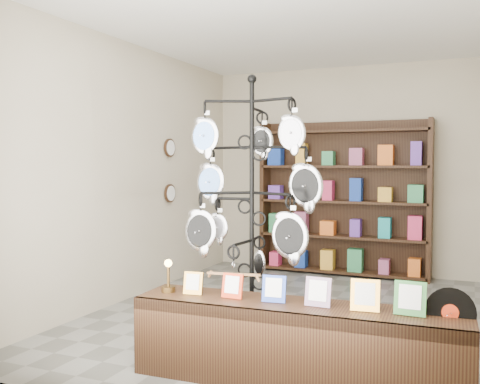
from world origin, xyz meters
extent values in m
plane|color=slate|center=(0.00, 0.00, 0.00)|extent=(5.00, 5.00, 0.00)
plane|color=#BFB399|center=(0.00, 2.50, 1.50)|extent=(4.00, 0.00, 4.00)
plane|color=#BFB399|center=(0.00, -2.50, 1.50)|extent=(4.00, 0.00, 4.00)
plane|color=#BFB399|center=(-2.00, 0.00, 1.50)|extent=(0.00, 5.00, 5.00)
plane|color=white|center=(0.00, 0.00, 3.00)|extent=(5.00, 5.00, 0.00)
cylinder|color=black|center=(0.01, -1.18, 0.02)|extent=(0.52, 0.52, 0.03)
cylinder|color=black|center=(0.01, -1.18, 1.13)|extent=(0.04, 0.04, 2.27)
sphere|color=black|center=(0.01, -1.18, 2.29)|extent=(0.08, 0.08, 0.08)
ellipsoid|color=silver|center=(-0.02, -0.94, 0.71)|extent=(0.12, 0.05, 0.24)
cube|color=#AC7447|center=(-0.01, -1.50, 0.72)|extent=(0.43, 0.10, 0.04)
cube|color=black|center=(0.55, -1.68, 0.29)|extent=(2.40, 0.59, 0.58)
cube|color=gold|center=(-0.26, -1.71, 0.67)|extent=(0.15, 0.06, 0.17)
cube|color=red|center=(0.06, -1.70, 0.68)|extent=(0.16, 0.06, 0.18)
cube|color=#263FA5|center=(0.39, -1.68, 0.68)|extent=(0.18, 0.07, 0.19)
cube|color=#E54C33|center=(0.71, -1.67, 0.69)|extent=(0.19, 0.07, 0.20)
cube|color=gold|center=(1.04, -1.65, 0.69)|extent=(0.20, 0.07, 0.22)
cube|color=#337233|center=(1.33, -1.64, 0.70)|extent=(0.21, 0.07, 0.23)
cylinder|color=black|center=(1.58, -1.58, 0.61)|extent=(0.33, 0.09, 0.32)
cylinder|color=red|center=(1.58, -1.58, 0.61)|extent=(0.11, 0.03, 0.11)
cylinder|color=#483114|center=(-0.48, -1.72, 0.61)|extent=(0.11, 0.11, 0.04)
cylinder|color=#483114|center=(-0.48, -1.72, 0.70)|extent=(0.02, 0.02, 0.15)
sphere|color=#FFBF59|center=(-0.48, -1.72, 0.81)|extent=(0.06, 0.06, 0.06)
cube|color=black|center=(0.00, 2.44, 1.10)|extent=(2.40, 0.04, 2.20)
cube|color=black|center=(-1.18, 2.28, 1.10)|extent=(0.06, 0.36, 2.20)
cube|color=black|center=(1.18, 2.28, 1.10)|extent=(0.06, 0.36, 2.20)
cube|color=black|center=(0.00, 2.28, 0.05)|extent=(2.36, 0.36, 0.04)
cube|color=black|center=(0.00, 2.28, 0.55)|extent=(2.36, 0.36, 0.03)
cube|color=black|center=(0.00, 2.28, 1.05)|extent=(2.36, 0.36, 0.04)
cube|color=black|center=(0.00, 2.28, 1.55)|extent=(2.36, 0.36, 0.04)
cube|color=black|center=(0.00, 2.28, 2.05)|extent=(2.36, 0.36, 0.04)
cylinder|color=black|center=(-1.97, 0.80, 1.80)|extent=(0.03, 0.24, 0.24)
cylinder|color=black|center=(-1.97, 0.80, 1.20)|extent=(0.03, 0.24, 0.24)
camera|label=1|loc=(1.69, -5.29, 1.59)|focal=40.00mm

